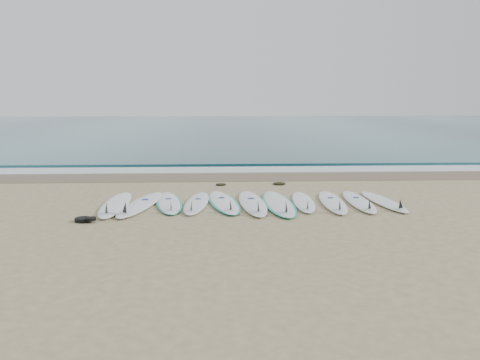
{
  "coord_description": "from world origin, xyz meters",
  "views": [
    {
      "loc": [
        -0.75,
        -10.85,
        2.48
      ],
      "look_at": [
        -0.21,
        1.2,
        0.4
      ],
      "focal_mm": 35.0,
      "sensor_mm": 36.0,
      "label": 1
    }
  ],
  "objects_px": {
    "surfboard_0": "(115,204)",
    "surfboard_5": "(253,203)",
    "leash_coil": "(85,219)",
    "surfboard_10": "(384,201)"
  },
  "relations": [
    {
      "from": "surfboard_0",
      "to": "surfboard_10",
      "type": "xyz_separation_m",
      "value": [
        6.41,
        0.07,
        -0.01
      ]
    },
    {
      "from": "surfboard_0",
      "to": "surfboard_10",
      "type": "distance_m",
      "value": 6.41
    },
    {
      "from": "surfboard_10",
      "to": "leash_coil",
      "type": "relative_size",
      "value": 5.39
    },
    {
      "from": "surfboard_0",
      "to": "surfboard_5",
      "type": "bearing_deg",
      "value": -1.62
    },
    {
      "from": "surfboard_5",
      "to": "surfboard_10",
      "type": "height_order",
      "value": "surfboard_5"
    },
    {
      "from": "surfboard_5",
      "to": "leash_coil",
      "type": "relative_size",
      "value": 6.23
    },
    {
      "from": "leash_coil",
      "to": "surfboard_5",
      "type": "bearing_deg",
      "value": 20.58
    },
    {
      "from": "surfboard_5",
      "to": "leash_coil",
      "type": "xyz_separation_m",
      "value": [
        -3.56,
        -1.34,
        -0.01
      ]
    },
    {
      "from": "surfboard_0",
      "to": "leash_coil",
      "type": "bearing_deg",
      "value": -105.85
    },
    {
      "from": "surfboard_0",
      "to": "surfboard_10",
      "type": "bearing_deg",
      "value": -1.11
    }
  ]
}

